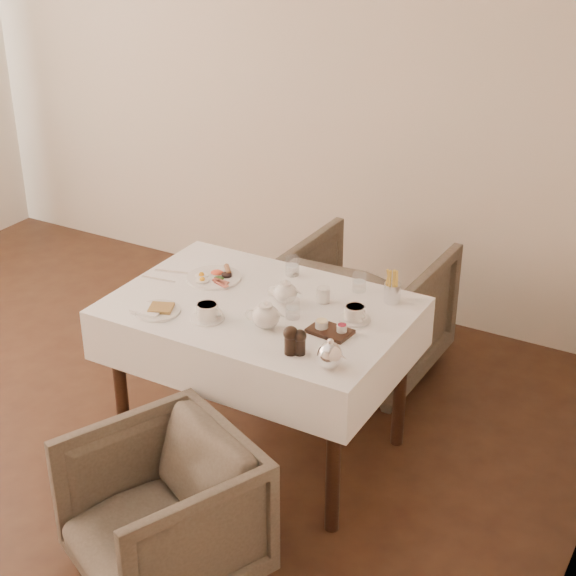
{
  "coord_description": "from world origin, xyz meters",
  "views": [
    {
      "loc": [
        2.58,
        -1.99,
        2.53
      ],
      "look_at": [
        0.89,
        1.0,
        0.82
      ],
      "focal_mm": 55.0,
      "sensor_mm": 36.0,
      "label": 1
    }
  ],
  "objects_px": {
    "armchair_near": "(162,513)",
    "teapot_centre": "(285,291)",
    "table": "(261,328)",
    "armchair_far": "(365,310)",
    "breakfast_plate": "(215,277)"
  },
  "relations": [
    {
      "from": "breakfast_plate",
      "to": "teapot_centre",
      "type": "distance_m",
      "value": 0.41
    },
    {
      "from": "armchair_far",
      "to": "teapot_centre",
      "type": "bearing_deg",
      "value": 89.7
    },
    {
      "from": "armchair_near",
      "to": "breakfast_plate",
      "type": "distance_m",
      "value": 1.18
    },
    {
      "from": "armchair_near",
      "to": "armchair_far",
      "type": "distance_m",
      "value": 1.75
    },
    {
      "from": "armchair_near",
      "to": "teapot_centre",
      "type": "height_order",
      "value": "teapot_centre"
    },
    {
      "from": "armchair_near",
      "to": "teapot_centre",
      "type": "distance_m",
      "value": 1.08
    },
    {
      "from": "armchair_far",
      "to": "breakfast_plate",
      "type": "xyz_separation_m",
      "value": [
        -0.43,
        -0.76,
        0.41
      ]
    },
    {
      "from": "table",
      "to": "armchair_far",
      "type": "distance_m",
      "value": 0.93
    },
    {
      "from": "table",
      "to": "breakfast_plate",
      "type": "bearing_deg",
      "value": 159.29
    },
    {
      "from": "table",
      "to": "teapot_centre",
      "type": "height_order",
      "value": "teapot_centre"
    },
    {
      "from": "breakfast_plate",
      "to": "teapot_centre",
      "type": "bearing_deg",
      "value": -23.69
    },
    {
      "from": "armchair_near",
      "to": "teapot_centre",
      "type": "relative_size",
      "value": 4.48
    },
    {
      "from": "armchair_far",
      "to": "teapot_centre",
      "type": "relative_size",
      "value": 5.37
    },
    {
      "from": "armchair_near",
      "to": "breakfast_plate",
      "type": "xyz_separation_m",
      "value": [
        -0.41,
        1.0,
        0.47
      ]
    },
    {
      "from": "table",
      "to": "teapot_centre",
      "type": "relative_size",
      "value": 8.85
    }
  ]
}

